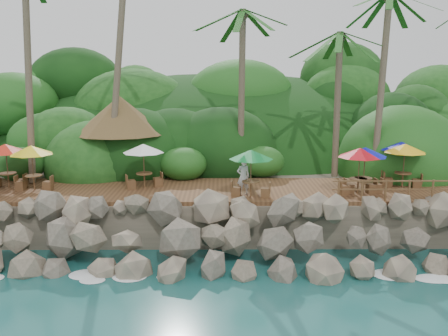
{
  "coord_description": "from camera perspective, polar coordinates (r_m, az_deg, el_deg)",
  "views": [
    {
      "loc": [
        -0.16,
        -17.17,
        8.11
      ],
      "look_at": [
        0.0,
        6.0,
        3.4
      ],
      "focal_mm": 37.02,
      "sensor_mm": 36.0,
      "label": 1
    }
  ],
  "objects": [
    {
      "name": "ground",
      "position": [
        18.99,
        0.13,
        -13.79
      ],
      "size": [
        140.0,
        140.0,
        0.0
      ],
      "primitive_type": "plane",
      "color": "#19514F",
      "rests_on": "ground"
    },
    {
      "name": "land_base",
      "position": [
        33.92,
        -0.12,
        -0.52
      ],
      "size": [
        32.0,
        25.2,
        2.1
      ],
      "primitive_type": "cube",
      "color": "gray",
      "rests_on": "ground"
    },
    {
      "name": "jungle_hill",
      "position": [
        41.47,
        -0.17,
        0.22
      ],
      "size": [
        44.8,
        28.0,
        15.4
      ],
      "primitive_type": "ellipsoid",
      "color": "#143811",
      "rests_on": "ground"
    },
    {
      "name": "seawall",
      "position": [
        20.4,
        0.08,
        -8.46
      ],
      "size": [
        29.0,
        4.0,
        2.3
      ],
      "primitive_type": null,
      "color": "gray",
      "rests_on": "ground"
    },
    {
      "name": "terrace",
      "position": [
        23.91,
        0.0,
        -2.82
      ],
      "size": [
        26.0,
        5.0,
        0.2
      ],
      "primitive_type": "cube",
      "color": "brown",
      "rests_on": "land_base"
    },
    {
      "name": "jungle_foliage",
      "position": [
        33.18,
        -0.11,
        -2.66
      ],
      "size": [
        44.0,
        16.0,
        12.0
      ],
      "primitive_type": null,
      "color": "#143811",
      "rests_on": "ground"
    },
    {
      "name": "foam_line",
      "position": [
        19.25,
        0.12,
        -13.33
      ],
      "size": [
        25.2,
        0.8,
        0.06
      ],
      "color": "white",
      "rests_on": "ground"
    },
    {
      "name": "palapa",
      "position": [
        27.71,
        -12.69,
        6.41
      ],
      "size": [
        5.4,
        5.4,
        4.6
      ],
      "color": "brown",
      "rests_on": "ground"
    },
    {
      "name": "dining_clusters",
      "position": [
        23.12,
        -0.9,
        1.79
      ],
      "size": [
        23.37,
        4.72,
        2.31
      ],
      "color": "brown",
      "rests_on": "terrace"
    },
    {
      "name": "railing",
      "position": [
        23.19,
        21.91,
        -2.32
      ],
      "size": [
        7.2,
        0.1,
        1.0
      ],
      "color": "brown",
      "rests_on": "terrace"
    },
    {
      "name": "waiter",
      "position": [
        22.58,
        2.4,
        -1.07
      ],
      "size": [
        0.75,
        0.6,
        1.8
      ],
      "primitive_type": "imported",
      "rotation": [
        0.0,
        0.0,
        3.42
      ],
      "color": "silver",
      "rests_on": "terrace"
    }
  ]
}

